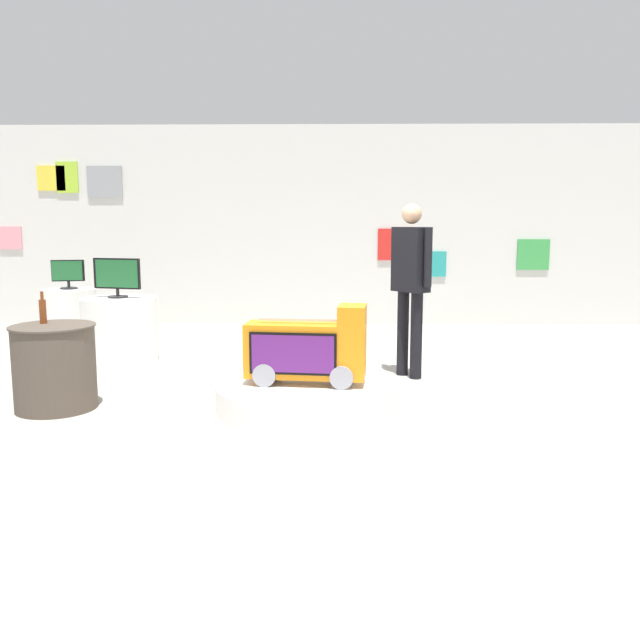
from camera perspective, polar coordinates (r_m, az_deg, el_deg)
ground_plane at (r=5.90m, az=-1.00°, el=-7.01°), size 30.00×30.00×0.00m
back_wall_display at (r=10.24m, az=-0.17°, el=8.18°), size 12.76×0.13×3.04m
main_display_pedestal at (r=5.61m, az=-1.24°, el=-6.62°), size 1.53×1.53×0.23m
novelty_firetruck_tv at (r=5.52m, az=-1.06°, el=-2.73°), size 1.04×0.48×0.67m
display_pedestal_left_rear at (r=9.00m, az=-20.85°, el=0.21°), size 0.65×0.65×0.74m
tv_on_left_rear at (r=8.94m, az=-21.06°, el=3.79°), size 0.40×0.21×0.37m
display_pedestal_center_rear at (r=7.78m, az=-17.04°, el=-0.82°), size 0.83×0.83×0.74m
tv_on_center_rear at (r=7.71m, az=-17.24°, el=3.67°), size 0.56×0.22×0.44m
side_table_round at (r=6.00m, az=-22.07°, el=-3.75°), size 0.70×0.70×0.72m
bottle_on_side_table at (r=6.05m, az=-22.95°, el=0.76°), size 0.06×0.06×0.28m
shopper_browsing_near_truck at (r=6.70m, az=7.88°, el=3.76°), size 0.39×0.47×1.76m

